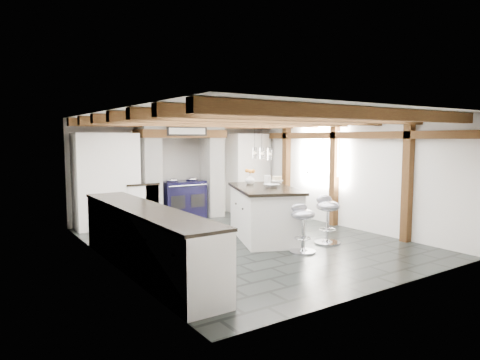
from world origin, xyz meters
TOP-DOWN VIEW (x-y plane):
  - ground at (0.00, 0.00)m, footprint 6.00×6.00m
  - room_shell at (-0.61, 1.42)m, footprint 6.00×6.03m
  - range_cooker at (0.00, 2.68)m, footprint 1.00×0.63m
  - kitchen_island at (0.42, 0.05)m, footprint 1.70×2.22m
  - bar_stool_near at (1.12, -0.90)m, footprint 0.55×0.55m
  - bar_stool_far at (0.34, -1.10)m, footprint 0.53×0.53m

SIDE VIEW (x-z plane):
  - ground at x=0.00m, z-range 0.00..0.00m
  - range_cooker at x=0.00m, z-range -0.03..0.96m
  - kitchen_island at x=0.42m, z-range -0.15..1.15m
  - bar_stool_far at x=0.34m, z-range 0.10..0.91m
  - bar_stool_near at x=1.12m, z-range 0.11..0.98m
  - room_shell at x=-0.61m, z-range -1.93..4.07m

